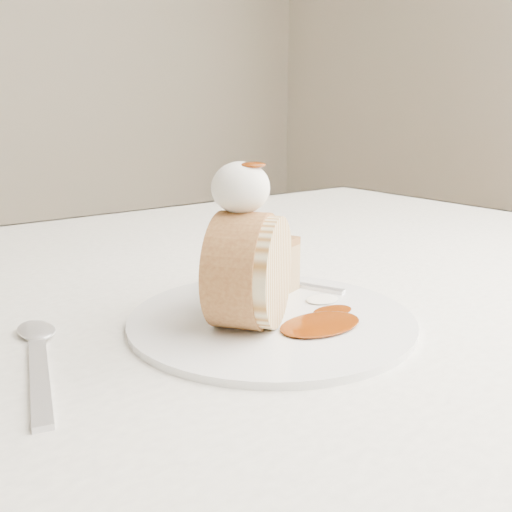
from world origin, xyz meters
TOP-DOWN VIEW (x-y plane):
  - table at (0.00, 0.20)m, footprint 1.40×0.90m
  - plate at (-0.03, 0.03)m, footprint 0.33×0.33m
  - roulade_slice at (-0.05, 0.03)m, footprint 0.11×0.10m
  - cake_chunk at (0.01, 0.09)m, footprint 0.07×0.07m
  - whipped_cream at (-0.05, 0.04)m, footprint 0.05×0.05m
  - caramel_drizzle at (-0.05, 0.03)m, footprint 0.03×0.02m
  - caramel_pool at (-0.01, -0.01)m, footprint 0.09×0.08m
  - fork at (0.05, 0.09)m, footprint 0.08×0.15m
  - spoon at (-0.23, 0.04)m, footprint 0.07×0.18m

SIDE VIEW (x-z plane):
  - table at x=0.00m, z-range 0.29..1.04m
  - spoon at x=-0.23m, z-range 0.75..0.75m
  - plate at x=-0.03m, z-range 0.75..0.76m
  - fork at x=0.05m, z-range 0.76..0.76m
  - caramel_pool at x=-0.01m, z-range 0.76..0.76m
  - cake_chunk at x=0.01m, z-range 0.76..0.80m
  - roulade_slice at x=-0.05m, z-range 0.76..0.85m
  - whipped_cream at x=-0.05m, z-range 0.85..0.90m
  - caramel_drizzle at x=-0.05m, z-range 0.90..0.90m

